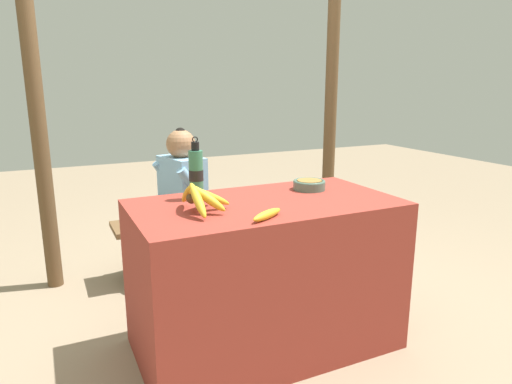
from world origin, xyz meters
The scene contains 11 objects.
ground_plane centered at (0.00, 0.00, 0.00)m, with size 12.00×12.00×0.00m, color gray.
market_counter centered at (0.00, 0.00, 0.39)m, with size 1.30×0.70×0.78m.
banana_bunch_ripe centered at (-0.35, -0.04, 0.85)m, with size 0.22×0.33×0.15m.
serving_bowl centered at (0.33, 0.13, 0.81)m, with size 0.17×0.17×0.05m.
water_bottle centered at (-0.29, 0.19, 0.90)m, with size 0.07×0.07×0.31m.
loose_banana_front centered at (-0.12, -0.26, 0.79)m, with size 0.19×0.13×0.04m.
wooden_bench centered at (0.13, 1.07, 0.34)m, with size 1.44×0.32×0.41m.
seated_vendor centered at (-0.16, 1.03, 0.61)m, with size 0.46×0.43×1.05m.
banana_bunch_green centered at (0.56, 1.07, 0.47)m, with size 0.18×0.28×0.13m.
support_post_near centered at (-0.97, 1.26, 1.12)m, with size 0.10×0.10×2.24m.
support_post_far centered at (1.22, 1.26, 1.12)m, with size 0.10×0.10×2.24m.
Camera 1 is at (-0.97, -1.93, 1.34)m, focal length 32.00 mm.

